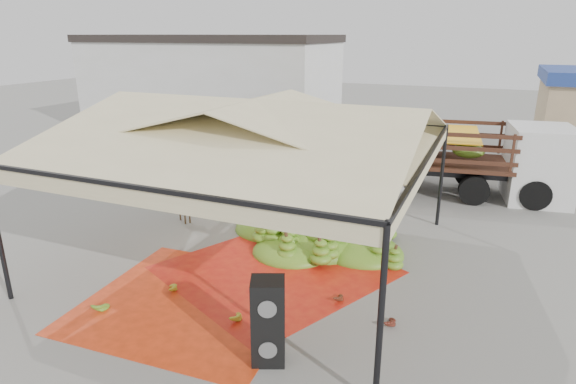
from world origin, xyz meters
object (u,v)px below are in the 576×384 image
at_px(speaker_stack, 268,321).
at_px(truck_left, 336,141).
at_px(banana_heap, 318,223).
at_px(vendor, 353,180).
at_px(truck_right, 465,151).

xyz_separation_m(speaker_stack, truck_left, (-2.49, 11.65, 0.59)).
bearing_deg(banana_heap, speaker_stack, -79.77).
distance_m(vendor, truck_left, 3.55).
relative_size(banana_heap, speaker_stack, 3.31).
height_order(truck_left, truck_right, truck_right).
bearing_deg(vendor, truck_left, -74.19).
relative_size(vendor, truck_right, 0.22).
bearing_deg(banana_heap, vendor, 89.54).
xyz_separation_m(truck_left, truck_right, (4.87, -0.56, 0.17)).
bearing_deg(banana_heap, truck_left, 103.47).
distance_m(speaker_stack, truck_right, 11.36).
relative_size(speaker_stack, vendor, 0.95).
bearing_deg(vendor, speaker_stack, 84.73).
relative_size(banana_heap, truck_left, 0.78).
bearing_deg(speaker_stack, vendor, 73.01).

